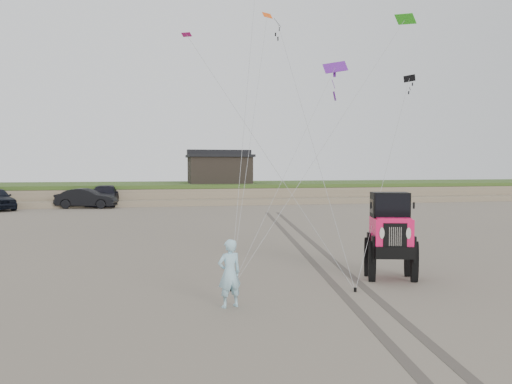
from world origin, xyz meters
The scene contains 11 objects.
ground centered at (0.00, 0.00, 0.00)m, with size 160.00×160.00×0.00m, color #6B6054.
dune_ridge centered at (0.00, 37.50, 0.82)m, with size 160.00×14.25×1.73m.
cabin centered at (2.00, 37.00, 3.24)m, with size 6.40×5.40×3.35m.
truck_b centered at (-9.89, 29.76, 0.80)m, with size 1.69×4.84×1.60m, color black.
truck_c centered at (-8.62, 31.83, 0.88)m, with size 2.46×6.06×1.76m, color black.
jeep centered at (2.50, 0.93, 1.06)m, with size 2.45×5.68×2.12m, color #FF165C, non-canonical shape.
man centered at (-2.76, -1.04, 0.84)m, with size 0.61×0.40×1.67m, color #8FC3DD.
kite_flock centered at (3.75, 9.63, 9.35)m, with size 9.72×8.09×6.32m.
stake_main centered at (-2.50, 0.49, 0.06)m, with size 0.08×0.08×0.12m, color black.
stake_aux centered at (0.85, -0.28, 0.06)m, with size 0.08×0.08×0.12m, color black.
tire_tracks centered at (2.00, 8.00, 0.00)m, with size 5.22×29.74×0.01m.
Camera 1 is at (-4.57, -12.95, 3.45)m, focal length 35.00 mm.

